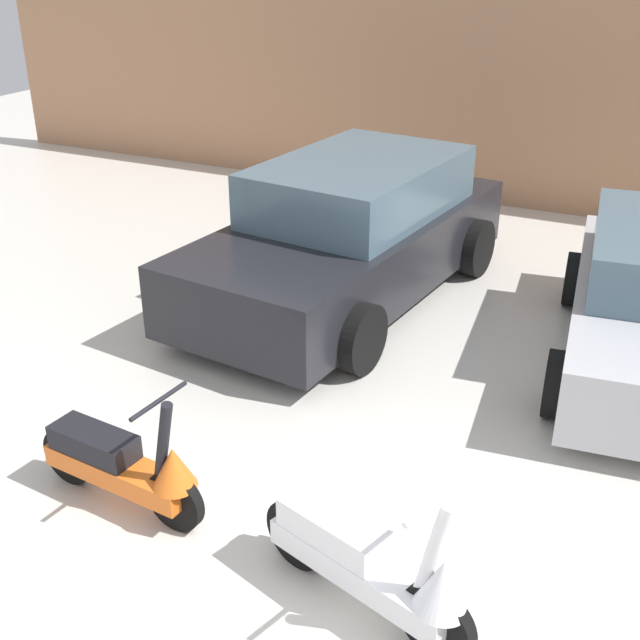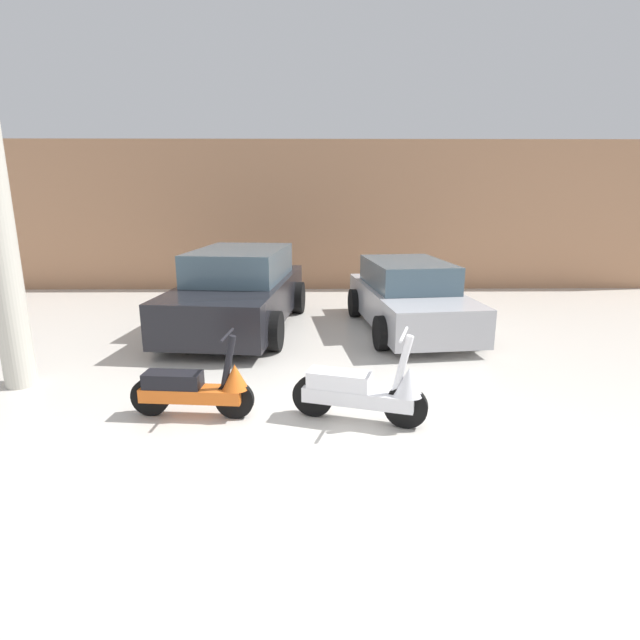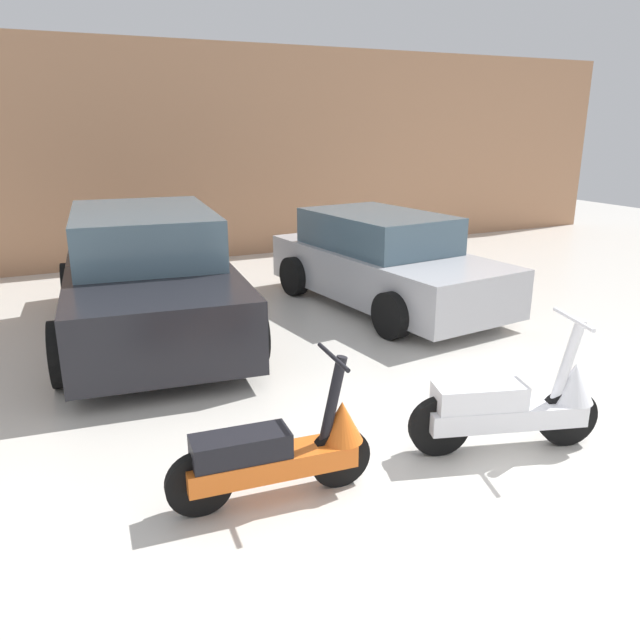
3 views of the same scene
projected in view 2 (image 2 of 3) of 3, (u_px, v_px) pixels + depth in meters
name	position (u px, v px, depth m)	size (l,w,h in m)	color
ground_plane	(325.00, 455.00, 4.94)	(28.00, 28.00, 0.00)	silver
wall_back	(318.00, 216.00, 13.09)	(19.60, 0.12, 3.85)	tan
scooter_front_left	(197.00, 388.00, 5.71)	(1.45, 0.52, 1.01)	black
scooter_front_right	(364.00, 390.00, 5.57)	(1.51, 0.73, 1.08)	black
car_rear_left	(239.00, 291.00, 9.52)	(2.49, 4.56, 1.49)	black
car_rear_center	(409.00, 297.00, 9.40)	(2.15, 3.93, 1.28)	#B7B7BC
support_column_side	(0.00, 242.00, 6.27)	(0.40, 0.40, 3.85)	beige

